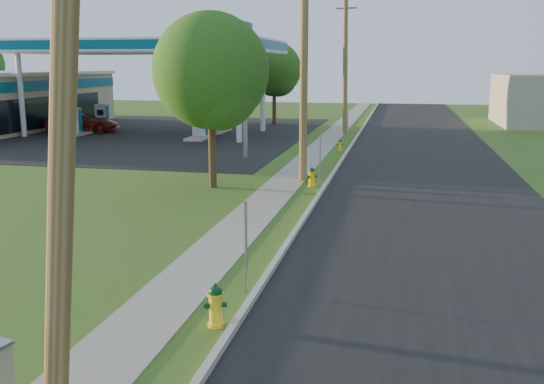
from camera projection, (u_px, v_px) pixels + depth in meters
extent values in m
cube|color=black|center=(437.00, 231.00, 17.62)|extent=(8.00, 120.00, 0.02)
cube|color=#A5A398|center=(302.00, 222.00, 18.42)|extent=(0.15, 120.00, 0.15)
cube|color=gray|center=(246.00, 221.00, 18.79)|extent=(1.50, 120.00, 0.03)
cube|color=black|center=(122.00, 133.00, 42.86)|extent=(26.00, 28.00, 0.02)
cylinder|color=brown|center=(64.00, 66.00, 7.16)|extent=(1.31, 0.32, 9.48)
cylinder|color=brown|center=(304.00, 61.00, 24.35)|extent=(0.32, 0.32, 9.80)
cylinder|color=brown|center=(345.00, 65.00, 41.61)|extent=(0.49, 0.32, 9.50)
cube|color=brown|center=(347.00, 8.00, 40.84)|extent=(1.40, 0.10, 0.12)
cube|color=gray|center=(246.00, 247.00, 12.73)|extent=(0.05, 0.04, 2.00)
cube|color=gray|center=(320.00, 162.00, 24.03)|extent=(0.05, 0.04, 2.00)
cube|color=gray|center=(347.00, 130.00, 35.70)|extent=(0.05, 0.04, 2.00)
cylinder|color=silver|center=(21.00, 96.00, 40.26)|extent=(0.36, 0.36, 5.50)
cylinder|color=silver|center=(73.00, 91.00, 46.57)|extent=(0.36, 0.36, 5.50)
cylinder|color=silver|center=(239.00, 98.00, 37.20)|extent=(0.36, 0.36, 5.50)
cylinder|color=silver|center=(263.00, 93.00, 43.51)|extent=(0.36, 0.36, 5.50)
cube|color=silver|center=(145.00, 47.00, 41.22)|extent=(18.00, 9.00, 0.90)
cube|color=#045172|center=(145.00, 47.00, 41.22)|extent=(18.15, 9.15, 0.63)
cube|color=silver|center=(145.00, 52.00, 41.29)|extent=(18.18, 9.18, 0.10)
cube|color=#A5A398|center=(75.00, 134.00, 41.44)|extent=(1.20, 3.20, 0.18)
cube|color=#9EA0A3|center=(74.00, 120.00, 41.24)|extent=(0.90, 0.50, 1.70)
cube|color=#045172|center=(74.00, 120.00, 41.24)|extent=(0.94, 0.40, 1.50)
cube|color=black|center=(72.00, 117.00, 40.93)|extent=(0.50, 0.02, 0.40)
cube|color=#A5A398|center=(200.00, 138.00, 39.60)|extent=(1.20, 3.20, 0.18)
cube|color=#9EA0A3|center=(200.00, 123.00, 39.40)|extent=(0.90, 0.50, 1.70)
cube|color=#045172|center=(200.00, 123.00, 39.40)|extent=(0.94, 0.40, 1.50)
cube|color=black|center=(198.00, 119.00, 39.09)|extent=(0.50, 0.02, 0.40)
cube|color=#A5A398|center=(103.00, 128.00, 45.27)|extent=(1.20, 3.20, 0.18)
cube|color=#9EA0A3|center=(102.00, 116.00, 45.07)|extent=(0.90, 0.50, 1.70)
cube|color=#045172|center=(102.00, 116.00, 45.07)|extent=(0.94, 0.40, 1.50)
cube|color=black|center=(100.00, 112.00, 44.76)|extent=(0.50, 0.02, 0.40)
cube|color=#A5A398|center=(218.00, 131.00, 43.43)|extent=(1.20, 3.20, 0.18)
cube|color=#9EA0A3|center=(218.00, 118.00, 43.23)|extent=(0.90, 0.50, 1.70)
cube|color=#045172|center=(218.00, 118.00, 43.23)|extent=(0.94, 0.40, 1.50)
cube|color=black|center=(217.00, 115.00, 42.92)|extent=(0.50, 0.02, 0.40)
cube|color=#045172|center=(42.00, 86.00, 43.40)|extent=(0.06, 22.00, 0.70)
cube|color=black|center=(44.00, 112.00, 43.79)|extent=(0.06, 16.06, 2.20)
cylinder|color=gray|center=(245.00, 110.00, 30.91)|extent=(0.24, 0.24, 5.00)
cube|color=silver|center=(244.00, 44.00, 30.23)|extent=(0.30, 2.00, 2.00)
cube|color=#045172|center=(244.00, 27.00, 30.06)|extent=(0.34, 2.04, 0.50)
cylinder|color=#38291A|center=(212.00, 143.00, 23.68)|extent=(0.30, 0.30, 3.49)
sphere|color=#2A541F|center=(211.00, 71.00, 23.11)|extent=(4.47, 4.47, 4.47)
sphere|color=#2A541F|center=(219.00, 90.00, 22.88)|extent=(3.07, 3.07, 3.07)
cylinder|color=#38291A|center=(274.00, 103.00, 48.93)|extent=(0.30, 0.30, 3.40)
sphere|color=#2A541F|center=(274.00, 69.00, 48.37)|extent=(4.35, 4.35, 4.35)
sphere|color=#2A541F|center=(278.00, 78.00, 48.14)|extent=(2.99, 2.99, 2.99)
cylinder|color=yellow|center=(216.00, 324.00, 11.27)|extent=(0.31, 0.31, 0.07)
cylinder|color=yellow|center=(216.00, 309.00, 11.21)|extent=(0.24, 0.24, 0.67)
cylinder|color=yellow|center=(215.00, 295.00, 11.15)|extent=(0.31, 0.31, 0.04)
sphere|color=#093A19|center=(215.00, 292.00, 11.14)|extent=(0.26, 0.26, 0.26)
cylinder|color=#093A19|center=(215.00, 285.00, 11.11)|extent=(0.06, 0.06, 0.07)
cylinder|color=#093A19|center=(215.00, 308.00, 11.04)|extent=(0.15, 0.16, 0.12)
cylinder|color=#093A19|center=(207.00, 305.00, 11.18)|extent=(0.13, 0.12, 0.10)
cylinder|color=#093A19|center=(224.00, 305.00, 11.19)|extent=(0.13, 0.12, 0.10)
cylinder|color=#FBC104|center=(312.00, 186.00, 24.16)|extent=(0.30, 0.30, 0.06)
cylinder|color=#FBC104|center=(312.00, 179.00, 24.10)|extent=(0.23, 0.23, 0.64)
cylinder|color=#FBC104|center=(312.00, 172.00, 24.04)|extent=(0.30, 0.30, 0.04)
sphere|color=#0E3818|center=(312.00, 171.00, 24.03)|extent=(0.24, 0.24, 0.24)
cylinder|color=#0E3818|center=(312.00, 168.00, 24.01)|extent=(0.05, 0.05, 0.06)
cylinder|color=#0E3818|center=(313.00, 177.00, 23.94)|extent=(0.16, 0.16, 0.12)
cylinder|color=#0E3818|center=(308.00, 177.00, 24.06)|extent=(0.13, 0.13, 0.10)
cylinder|color=#0E3818|center=(315.00, 176.00, 24.11)|extent=(0.13, 0.13, 0.10)
cylinder|color=yellow|center=(340.00, 150.00, 34.11)|extent=(0.26, 0.26, 0.05)
cylinder|color=yellow|center=(340.00, 146.00, 34.06)|extent=(0.20, 0.20, 0.55)
cylinder|color=yellow|center=(340.00, 142.00, 34.01)|extent=(0.26, 0.26, 0.04)
sphere|color=#103B1E|center=(340.00, 141.00, 34.00)|extent=(0.21, 0.21, 0.21)
cylinder|color=#103B1E|center=(340.00, 139.00, 33.98)|extent=(0.05, 0.05, 0.05)
cylinder|color=#103B1E|center=(339.00, 145.00, 33.93)|extent=(0.11, 0.12, 0.10)
cylinder|color=#103B1E|center=(338.00, 145.00, 34.09)|extent=(0.10, 0.09, 0.08)
cylinder|color=#103B1E|center=(342.00, 145.00, 34.00)|extent=(0.10, 0.09, 0.08)
imported|color=maroon|center=(83.00, 122.00, 43.44)|extent=(5.46, 3.52, 1.40)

